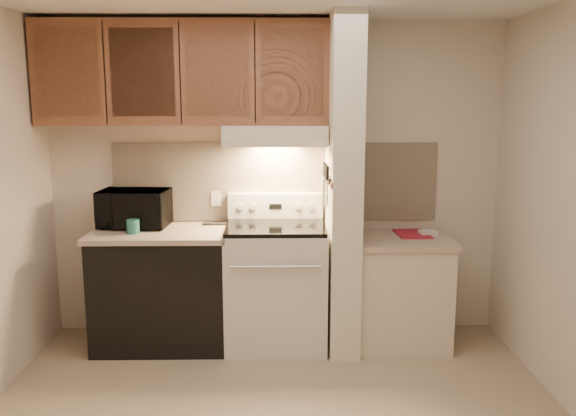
{
  "coord_description": "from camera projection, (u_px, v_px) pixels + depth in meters",
  "views": [
    {
      "loc": [
        0.01,
        -3.38,
        1.91
      ],
      "look_at": [
        0.09,
        0.75,
        1.16
      ],
      "focal_mm": 38.0,
      "sensor_mm": 36.0,
      "label": 1
    }
  ],
  "objects": [
    {
      "name": "partition_pillar",
      "position": [
        343.0,
        186.0,
        4.58
      ],
      "size": [
        0.22,
        0.7,
        2.5
      ],
      "primitive_type": "cube",
      "color": "silver",
      "rests_on": "floor"
    },
    {
      "name": "cab_door_c",
      "position": [
        218.0,
        73.0,
        4.43
      ],
      "size": [
        0.46,
        0.01,
        0.63
      ],
      "primitive_type": "cube",
      "color": "brown",
      "rests_on": "upper_cabinets"
    },
    {
      "name": "range_display",
      "position": [
        275.0,
        206.0,
        4.85
      ],
      "size": [
        0.1,
        0.01,
        0.04
      ],
      "primitive_type": "cube",
      "color": "black",
      "rests_on": "range_backguard"
    },
    {
      "name": "spoon_rest",
      "position": [
        215.0,
        224.0,
        4.84
      ],
      "size": [
        0.2,
        0.07,
        0.01
      ],
      "primitive_type": "cube",
      "rotation": [
        0.0,
        0.0,
        -0.01
      ],
      "color": "black",
      "rests_on": "left_countertop"
    },
    {
      "name": "oven_mitt",
      "position": [
        324.0,
        192.0,
        4.76
      ],
      "size": [
        0.03,
        0.09,
        0.21
      ],
      "primitive_type": "cube",
      "color": "slate",
      "rests_on": "partition_pillar"
    },
    {
      "name": "range_knob_right_outer",
      "position": [
        311.0,
        206.0,
        4.86
      ],
      "size": [
        0.05,
        0.02,
        0.05
      ],
      "primitive_type": "cylinder",
      "rotation": [
        1.57,
        0.0,
        0.0
      ],
      "color": "silver",
      "rests_on": "range_backguard"
    },
    {
      "name": "microwave",
      "position": [
        134.0,
        208.0,
        4.74
      ],
      "size": [
        0.55,
        0.39,
        0.29
      ],
      "primitive_type": "imported",
      "rotation": [
        0.0,
        0.0,
        -0.07
      ],
      "color": "black",
      "rests_on": "left_countertop"
    },
    {
      "name": "cab_gap_c",
      "position": [
        255.0,
        73.0,
        4.43
      ],
      "size": [
        0.01,
        0.01,
        0.73
      ],
      "primitive_type": "cube",
      "color": "black",
      "rests_on": "upper_cabinets"
    },
    {
      "name": "knife_blade_e",
      "position": [
        324.0,
        189.0,
        4.68
      ],
      "size": [
        0.01,
        0.04,
        0.18
      ],
      "primitive_type": "cube",
      "color": "silver",
      "rests_on": "knife_strip"
    },
    {
      "name": "right_countertop",
      "position": [
        402.0,
        240.0,
        4.67
      ],
      "size": [
        0.74,
        0.64,
        0.04
      ],
      "primitive_type": "cube",
      "color": "#BEA794",
      "rests_on": "right_cab_base"
    },
    {
      "name": "knife_blade_c",
      "position": [
        326.0,
        193.0,
        4.55
      ],
      "size": [
        0.01,
        0.04,
        0.2
      ],
      "primitive_type": "cube",
      "color": "silver",
      "rests_on": "knife_strip"
    },
    {
      "name": "hood_lip",
      "position": [
        275.0,
        143.0,
        4.44
      ],
      "size": [
        0.78,
        0.04,
        0.06
      ],
      "primitive_type": "cube",
      "color": "beige",
      "rests_on": "range_hood"
    },
    {
      "name": "knife_strip",
      "position": [
        327.0,
        178.0,
        4.52
      ],
      "size": [
        0.02,
        0.42,
        0.04
      ],
      "primitive_type": "cube",
      "color": "black",
      "rests_on": "partition_pillar"
    },
    {
      "name": "wall_back",
      "position": [
        275.0,
        180.0,
        4.92
      ],
      "size": [
        3.6,
        2.5,
        0.02
      ],
      "primitive_type": "cube",
      "rotation": [
        1.57,
        0.0,
        0.0
      ],
      "color": "beige",
      "rests_on": "floor"
    },
    {
      "name": "range_knob_left_outer",
      "position": [
        240.0,
        207.0,
        4.85
      ],
      "size": [
        0.05,
        0.02,
        0.05
      ],
      "primitive_type": "cylinder",
      "rotation": [
        1.57,
        0.0,
        0.0
      ],
      "color": "silver",
      "rests_on": "range_backguard"
    },
    {
      "name": "cab_gap_a",
      "position": [
        105.0,
        72.0,
        4.41
      ],
      "size": [
        0.01,
        0.01,
        0.73
      ],
      "primitive_type": "cube",
      "color": "black",
      "rests_on": "upper_cabinets"
    },
    {
      "name": "right_cab_base",
      "position": [
        400.0,
        293.0,
        4.74
      ],
      "size": [
        0.7,
        0.6,
        0.81
      ],
      "primitive_type": "cube",
      "color": "beige",
      "rests_on": "floor"
    },
    {
      "name": "knife_handle_a",
      "position": [
        328.0,
        173.0,
        4.36
      ],
      "size": [
        0.02,
        0.02,
        0.1
      ],
      "primitive_type": "cylinder",
      "color": "black",
      "rests_on": "knife_strip"
    },
    {
      "name": "pillar_trim",
      "position": [
        328.0,
        179.0,
        4.57
      ],
      "size": [
        0.01,
        0.7,
        0.04
      ],
      "primitive_type": "cube",
      "color": "brown",
      "rests_on": "partition_pillar"
    },
    {
      "name": "white_box",
      "position": [
        428.0,
        233.0,
        4.74
      ],
      "size": [
        0.15,
        0.12,
        0.04
      ],
      "primitive_type": "cube",
      "rotation": [
        0.0,
        0.0,
        0.2
      ],
      "color": "white",
      "rests_on": "right_countertop"
    },
    {
      "name": "range_knob_left_inner",
      "position": [
        253.0,
        207.0,
        4.85
      ],
      "size": [
        0.05,
        0.02,
        0.05
      ],
      "primitive_type": "cylinder",
      "rotation": [
        1.57,
        0.0,
        0.0
      ],
      "color": "silver",
      "rests_on": "range_backguard"
    },
    {
      "name": "knife_handle_c",
      "position": [
        326.0,
        171.0,
        4.52
      ],
      "size": [
        0.02,
        0.02,
        0.1
      ],
      "primitive_type": "cylinder",
      "color": "black",
      "rests_on": "knife_strip"
    },
    {
      "name": "backsplash",
      "position": [
        275.0,
        182.0,
        4.91
      ],
      "size": [
        2.6,
        0.02,
        0.63
      ],
      "primitive_type": "cube",
      "color": "beige",
      "rests_on": "wall_back"
    },
    {
      "name": "cab_gap_b",
      "position": [
        180.0,
        72.0,
        4.42
      ],
      "size": [
        0.01,
        0.01,
        0.73
      ],
      "primitive_type": "cube",
      "color": "black",
      "rests_on": "upper_cabinets"
    },
    {
      "name": "range_body",
      "position": [
        276.0,
        287.0,
        4.72
      ],
      "size": [
        0.76,
        0.65,
        0.92
      ],
      "primitive_type": "cube",
      "color": "silver",
      "rests_on": "floor"
    },
    {
      "name": "range_hood",
      "position": [
        275.0,
        135.0,
        4.63
      ],
      "size": [
        0.78,
        0.44,
        0.15
      ],
      "primitive_type": "cube",
      "color": "beige",
      "rests_on": "upper_cabinets"
    },
    {
      "name": "teal_jar",
      "position": [
        133.0,
        226.0,
        4.52
      ],
      "size": [
        0.12,
        0.12,
        0.11
      ],
      "primitive_type": "cylinder",
      "rotation": [
        0.0,
        0.0,
        0.34
      ],
      "color": "#226A63",
      "rests_on": "left_countertop"
    },
    {
      "name": "cab_door_a",
      "position": [
        67.0,
        72.0,
        4.41
      ],
      "size": [
        0.46,
        0.01,
        0.63
      ],
      "primitive_type": "cube",
      "color": "brown",
      "rests_on": "upper_cabinets"
    },
    {
      "name": "knife_handle_e",
      "position": [
        324.0,
        168.0,
        4.66
      ],
      "size": [
        0.02,
        0.02,
        0.1
      ],
      "primitive_type": "cylinder",
      "color": "black",
      "rests_on": "knife_strip"
    },
    {
      "name": "red_folder",
      "position": [
        412.0,
        234.0,
        4.76
      ],
      "size": [
        0.26,
        0.34,
        0.01
      ],
      "primitive_type": "cube",
      "rotation": [
        0.0,
        0.0,
        0.05
      ],
      "color": "#AC1E32",
      "rests_on": "right_countertop"
    },
    {
      "name": "range_backguard",
      "position": [
        275.0,
        205.0,
        4.89
      ],
      "size": [
        0.76,
        0.08,
        0.2
      ],
      "primitive_type": "cube",
      "color": "silver",
      "rests_on": "range_body"
    },
    {
      "name": "oven_window",
      "position": [
        276.0,
        295.0,
        4.4
      ],
      "size": [
        0.5,
        0.01,
        0.3
      ],
      "primitive_type": "cube",
      "color": "black",
      "rests_on": "range_body"
    },
    {
      "name": "upper_cabinets",
      "position": [
        183.0,
        73.0,
        4.58
      ],
      "size": [
        2.18,
        0.33,
        0.77
      ],
      "primitive_type": "cube",
      "color": "brown",
      "rests_on": "wall_back"
    },
    {
      "name": "knife_blade_b",
      "position": [
        326.0,
        194.0,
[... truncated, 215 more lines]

